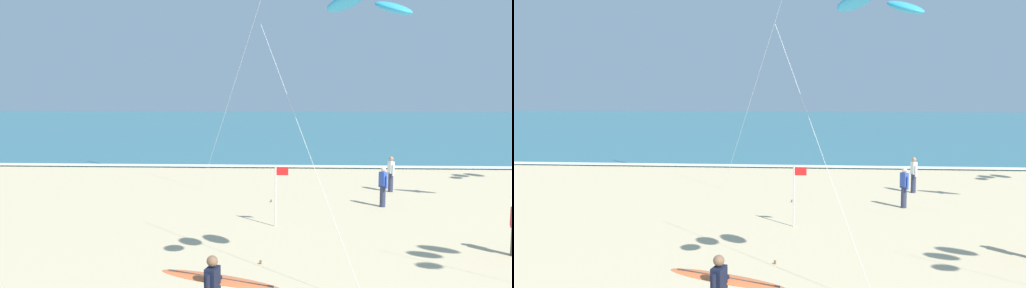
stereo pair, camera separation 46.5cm
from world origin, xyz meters
The scene contains 7 objects.
ocean_water centered at (0.00, 54.77, 0.04)m, with size 160.00×60.00×0.08m, color #336B7A.
shoreline_foam centered at (0.00, 25.07, 0.09)m, with size 160.00×0.84×0.01m, color white.
surfer_trailing centered at (-1.48, 3.82, 1.05)m, with size 2.45×1.15×1.71m.
kite_arc_emerald_high centered at (1.55, 5.59, 6.51)m, with size 3.49×3.72×6.82m.
bystander_blue_top centered at (3.73, 15.25, 0.81)m, with size 0.31×0.45×1.59m.
bystander_white_top centered at (4.63, 18.26, 0.81)m, with size 0.26×0.48×1.59m.
lifeguard_flag centered at (-0.39, 12.11, 1.27)m, with size 0.45×0.05×2.10m.
Camera 2 is at (0.17, -5.95, 4.84)m, focal length 38.33 mm.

